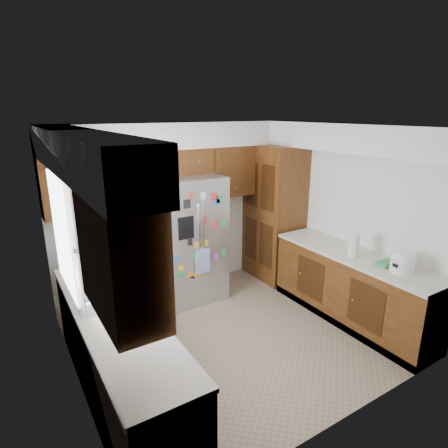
% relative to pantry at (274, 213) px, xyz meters
% --- Properties ---
extents(floor, '(3.60, 3.60, 0.00)m').
position_rel_pantry_xyz_m(floor, '(-1.50, -1.15, -1.07)').
color(floor, tan).
rests_on(floor, ground).
extents(room_shell, '(3.64, 3.24, 2.52)m').
position_rel_pantry_xyz_m(room_shell, '(-1.61, -0.79, 0.75)').
color(room_shell, white).
rests_on(room_shell, ground).
extents(left_counter_run, '(1.36, 3.20, 0.92)m').
position_rel_pantry_xyz_m(left_counter_run, '(-2.86, -1.12, -0.65)').
color(left_counter_run, '#3F250C').
rests_on(left_counter_run, ground).
extents(right_counter_run, '(0.63, 2.25, 0.92)m').
position_rel_pantry_xyz_m(right_counter_run, '(0.00, -1.62, -0.65)').
color(right_counter_run, '#3F250C').
rests_on(right_counter_run, ground).
extents(pantry, '(0.60, 0.90, 2.15)m').
position_rel_pantry_xyz_m(pantry, '(0.00, 0.00, 0.00)').
color(pantry, '#3F250C').
rests_on(pantry, ground).
extents(fridge, '(0.90, 0.79, 1.80)m').
position_rel_pantry_xyz_m(fridge, '(-1.50, 0.05, -0.17)').
color(fridge, '#A8A7AD').
rests_on(fridge, ground).
extents(bridge_cabinet, '(0.96, 0.34, 0.35)m').
position_rel_pantry_xyz_m(bridge_cabinet, '(-1.50, 0.28, 0.90)').
color(bridge_cabinet, '#3F250C').
rests_on(bridge_cabinet, fridge).
extents(fridge_top_items, '(0.81, 0.35, 0.30)m').
position_rel_pantry_xyz_m(fridge_top_items, '(-1.68, 0.25, 1.21)').
color(fridge_top_items, '#1F22AB').
rests_on(fridge_top_items, bridge_cabinet).
extents(sink_assembly, '(0.52, 0.74, 0.37)m').
position_rel_pantry_xyz_m(sink_assembly, '(-3.00, -1.05, -0.09)').
color(sink_assembly, white).
rests_on(sink_assembly, left_counter_run).
extents(left_counter_clutter, '(0.32, 0.86, 0.38)m').
position_rel_pantry_xyz_m(left_counter_clutter, '(-2.96, -0.30, -0.02)').
color(left_counter_clutter, black).
rests_on(left_counter_clutter, left_counter_run).
extents(rice_cooker, '(0.28, 0.26, 0.23)m').
position_rel_pantry_xyz_m(rice_cooker, '(-0.00, -2.26, -0.03)').
color(rice_cooker, white).
rests_on(rice_cooker, right_counter_run).
extents(paper_towel, '(0.13, 0.13, 0.28)m').
position_rel_pantry_xyz_m(paper_towel, '(-0.09, -1.66, -0.01)').
color(paper_towel, white).
rests_on(paper_towel, right_counter_run).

